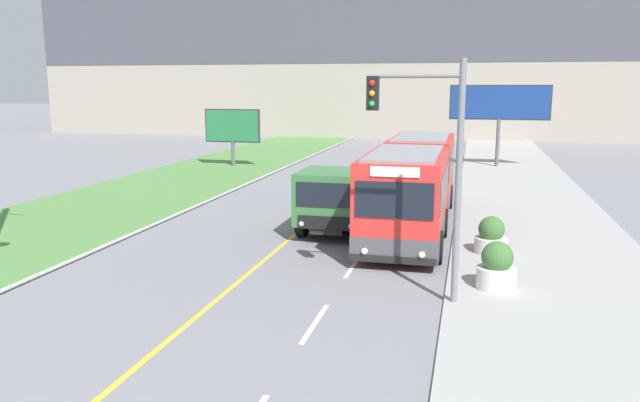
{
  "coord_description": "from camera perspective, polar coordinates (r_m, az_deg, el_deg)",
  "views": [
    {
      "loc": [
        5.99,
        -5.02,
        5.26
      ],
      "look_at": [
        1.1,
        15.06,
        1.4
      ],
      "focal_mm": 35.0,
      "sensor_mm": 36.0,
      "label": 1
    }
  ],
  "objects": [
    {
      "name": "apartment_block_background",
      "position": [
        65.68,
        8.7,
        15.03
      ],
      "size": [
        80.0,
        8.04,
        20.98
      ],
      "color": "#A89E8E",
      "rests_on": "ground_plane"
    },
    {
      "name": "city_bus",
      "position": [
        23.6,
        8.59,
        1.54
      ],
      "size": [
        2.66,
        12.47,
        3.15
      ],
      "color": "red",
      "rests_on": "ground_plane"
    },
    {
      "name": "dump_truck",
      "position": [
        22.55,
        1.79,
        0.21
      ],
      "size": [
        2.5,
        6.57,
        2.33
      ],
      "color": "black",
      "rests_on": "ground_plane"
    },
    {
      "name": "traffic_light_mast",
      "position": [
        14.9,
        10.15,
        4.53
      ],
      "size": [
        2.28,
        0.32,
        5.86
      ],
      "color": "slate",
      "rests_on": "ground_plane"
    },
    {
      "name": "billboard_large",
      "position": [
        41.72,
        16.1,
        8.46
      ],
      "size": [
        6.27,
        0.24,
        5.27
      ],
      "color": "#59595B",
      "rests_on": "ground_plane"
    },
    {
      "name": "billboard_small",
      "position": [
        41.19,
        -8.01,
        6.7
      ],
      "size": [
        3.72,
        0.24,
        3.72
      ],
      "color": "#59595B",
      "rests_on": "ground_plane"
    },
    {
      "name": "planter_round_near",
      "position": [
        16.75,
        15.86,
        -5.89
      ],
      "size": [
        1.02,
        1.02,
        1.24
      ],
      "color": "silver",
      "rests_on": "sidewalk_right"
    },
    {
      "name": "planter_round_second",
      "position": [
        20.2,
        15.38,
        -3.18
      ],
      "size": [
        1.01,
        1.01,
        1.16
      ],
      "color": "silver",
      "rests_on": "sidewalk_right"
    }
  ]
}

